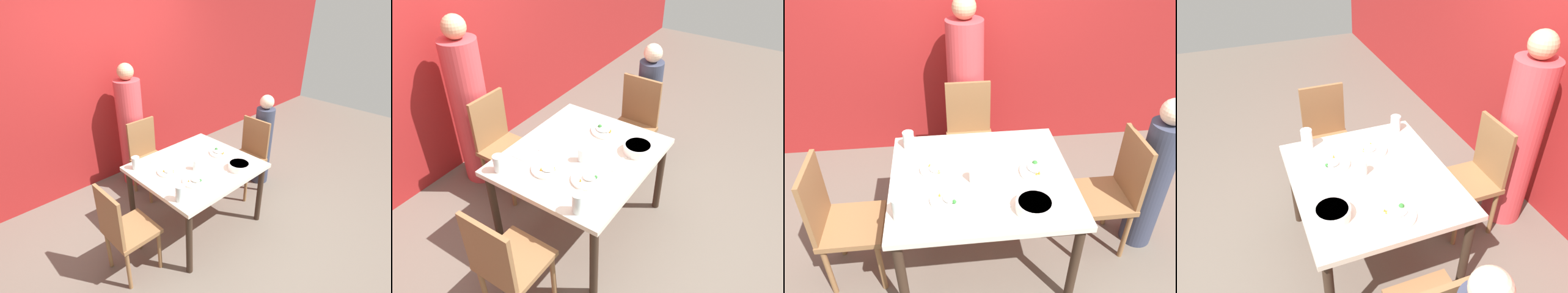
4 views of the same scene
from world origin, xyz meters
TOP-DOWN VIEW (x-y plane):
  - ground_plane at (0.00, 0.00)m, footprint 10.00×10.00m
  - dining_table at (0.00, 0.00)m, footprint 1.17×1.03m
  - chair_adult_spot at (0.00, 0.86)m, footprint 0.40×0.40m
  - chair_empty_left at (-0.92, -0.07)m, footprint 0.40×0.40m
  - person_adult at (0.00, 1.19)m, footprint 0.32×0.32m
  - bowl_curry at (0.27, -0.34)m, footprint 0.22×0.22m
  - plate_rice_adult at (0.38, 0.00)m, footprint 0.27×0.27m
  - plate_rice_child at (-0.28, 0.10)m, footprint 0.23×0.23m
  - plate_noodles at (-0.21, -0.21)m, footprint 0.24×0.24m
  - glass_water_tall at (-0.05, -0.05)m, footprint 0.07×0.07m
  - glass_water_short at (-0.50, -0.32)m, footprint 0.08×0.08m
  - glass_water_center at (-0.47, 0.38)m, footprint 0.08×0.08m
  - napkin_folded at (-0.23, 0.36)m, footprint 0.14×0.14m
  - fork_steel at (0.05, -0.30)m, footprint 0.18×0.03m
  - spoon_steel at (-0.05, 0.26)m, footprint 0.17×0.10m

SIDE VIEW (x-z plane):
  - ground_plane at x=0.00m, z-range 0.00..0.00m
  - chair_adult_spot at x=0.00m, z-range 0.04..0.98m
  - chair_empty_left at x=-0.92m, z-range 0.04..0.98m
  - dining_table at x=0.00m, z-range 0.28..1.02m
  - napkin_folded at x=-0.23m, z-range 0.73..0.74m
  - fork_steel at x=0.05m, z-range 0.73..0.74m
  - spoon_steel at x=-0.05m, z-range 0.73..0.74m
  - person_adult at x=0.00m, z-range -0.06..1.53m
  - plate_rice_child at x=-0.28m, z-range 0.72..0.77m
  - plate_noodles at x=-0.21m, z-range 0.72..0.77m
  - plate_rice_adult at x=0.38m, z-range 0.72..0.77m
  - bowl_curry at x=0.27m, z-range 0.73..0.80m
  - glass_water_tall at x=-0.05m, z-range 0.73..0.84m
  - glass_water_center at x=-0.47m, z-range 0.73..0.86m
  - glass_water_short at x=-0.50m, z-range 0.73..0.88m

